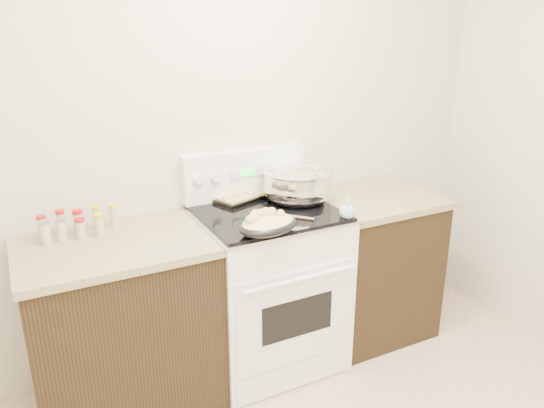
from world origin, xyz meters
TOP-DOWN VIEW (x-y plane):
  - room_shell at (0.00, 0.00)m, footprint 4.10×3.60m
  - counter_left at (-0.48, 1.43)m, footprint 0.93×0.67m
  - counter_right at (1.08, 1.43)m, footprint 0.73×0.67m
  - kitchen_range at (0.35, 1.42)m, footprint 0.78×0.73m
  - mixing_bowl at (0.59, 1.50)m, footprint 0.51×0.51m
  - roasting_pan at (0.21, 1.14)m, footprint 0.37×0.30m
  - baking_sheet at (0.31, 1.69)m, footprint 0.42×0.35m
  - wooden_spoon at (0.36, 1.23)m, footprint 0.20×0.22m
  - blue_ladle at (0.69, 1.15)m, footprint 0.19×0.25m
  - spice_jars at (-0.63, 1.59)m, footprint 0.39×0.15m

SIDE VIEW (x-z plane):
  - counter_left at x=-0.48m, z-range 0.00..0.92m
  - counter_right at x=1.08m, z-range 0.00..0.92m
  - kitchen_range at x=0.35m, z-range -0.12..1.10m
  - wooden_spoon at x=0.36m, z-range 0.93..0.98m
  - baking_sheet at x=0.31m, z-range 0.93..0.99m
  - blue_ladle at x=0.69m, z-range 0.93..1.03m
  - spice_jars at x=-0.63m, z-range 0.92..1.05m
  - roasting_pan at x=0.21m, z-range 0.93..1.05m
  - mixing_bowl at x=0.59m, z-range 0.92..1.16m
  - room_shell at x=0.00m, z-range 0.33..3.08m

